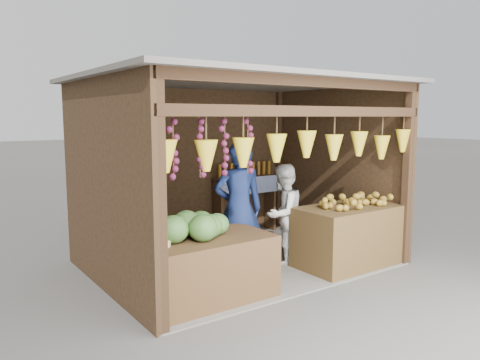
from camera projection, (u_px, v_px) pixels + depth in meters
name	position (u px, v px, depth m)	size (l,w,h in m)	color
ground	(239.00, 262.00, 6.92)	(80.00, 80.00, 0.00)	#514F49
stall_structure	(239.00, 150.00, 6.64)	(4.30, 3.30, 2.66)	slate
back_shelf	(246.00, 187.00, 8.44)	(1.25, 0.32, 1.32)	#382314
counter_left	(203.00, 270.00, 5.41)	(1.64, 0.85, 0.75)	#4B3319
counter_right	(351.00, 235.00, 6.75)	(1.65, 0.85, 0.87)	#4A3518
stool	(125.00, 277.00, 5.89)	(0.28, 0.28, 0.27)	black
man_standing	(238.00, 209.00, 6.25)	(0.66, 0.44, 1.82)	#15224F
woman_standing	(283.00, 214.00, 6.80)	(0.71, 0.55, 1.46)	silver
vendor_seated	(124.00, 223.00, 5.80)	(0.55, 0.36, 1.13)	brown
melon_pile	(194.00, 224.00, 5.36)	(1.00, 0.50, 0.32)	#154E15
tanfruit_pile	(157.00, 240.00, 5.02)	(0.34, 0.40, 0.13)	tan
mango_pile	(355.00, 198.00, 6.69)	(1.40, 0.64, 0.22)	#B25917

